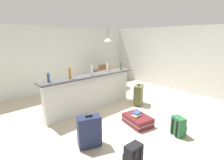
# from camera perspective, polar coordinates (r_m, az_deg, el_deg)

# --- Properties ---
(ground_plane) EXTENTS (13.00, 13.00, 0.05)m
(ground_plane) POSITION_cam_1_polar(r_m,az_deg,el_deg) (5.34, 2.37, -9.25)
(ground_plane) COLOR beige
(wall_back) EXTENTS (6.60, 0.10, 2.50)m
(wall_back) POSITION_cam_1_polar(r_m,az_deg,el_deg) (7.42, -14.64, 7.13)
(wall_back) COLOR silver
(wall_back) RESTS_ON ground_plane
(wall_right) EXTENTS (0.10, 6.00, 2.50)m
(wall_right) POSITION_cam_1_polar(r_m,az_deg,el_deg) (7.58, 17.37, 7.09)
(wall_right) COLOR silver
(wall_right) RESTS_ON ground_plane
(partition_half_wall) EXTENTS (2.80, 0.20, 1.01)m
(partition_half_wall) POSITION_cam_1_polar(r_m,az_deg,el_deg) (5.02, -6.87, -4.44)
(partition_half_wall) COLOR silver
(partition_half_wall) RESTS_ON ground_plane
(bar_countertop) EXTENTS (2.96, 0.40, 0.05)m
(bar_countertop) POSITION_cam_1_polar(r_m,az_deg,el_deg) (4.87, -7.05, 1.46)
(bar_countertop) COLOR #4C4C51
(bar_countertop) RESTS_ON partition_half_wall
(bottle_blue) EXTENTS (0.06, 0.06, 0.21)m
(bottle_blue) POSITION_cam_1_polar(r_m,az_deg,el_deg) (4.30, -20.43, 0.77)
(bottle_blue) COLOR #284C89
(bottle_blue) RESTS_ON bar_countertop
(bottle_amber) EXTENTS (0.06, 0.06, 0.28)m
(bottle_amber) POSITION_cam_1_polar(r_m,az_deg,el_deg) (4.47, -13.89, 2.15)
(bottle_amber) COLOR #9E661E
(bottle_amber) RESTS_ON bar_countertop
(bottle_clear) EXTENTS (0.07, 0.07, 0.26)m
(bottle_clear) POSITION_cam_1_polar(r_m,az_deg,el_deg) (4.82, -6.77, 3.20)
(bottle_clear) COLOR silver
(bottle_clear) RESTS_ON bar_countertop
(bottle_white) EXTENTS (0.06, 0.06, 0.24)m
(bottle_white) POSITION_cam_1_polar(r_m,az_deg,el_deg) (5.27, -1.59, 4.13)
(bottle_white) COLOR silver
(bottle_white) RESTS_ON bar_countertop
(bottle_green) EXTENTS (0.06, 0.06, 0.23)m
(bottle_green) POSITION_cam_1_polar(r_m,az_deg,el_deg) (5.61, 3.05, 4.63)
(bottle_green) COLOR #2D6B38
(bottle_green) RESTS_ON bar_countertop
(dining_table) EXTENTS (1.10, 0.80, 0.74)m
(dining_table) POSITION_cam_1_polar(r_m,az_deg,el_deg) (7.30, -1.24, 2.67)
(dining_table) COLOR #4C331E
(dining_table) RESTS_ON ground_plane
(dining_chair_near_partition) EXTENTS (0.48, 0.48, 0.93)m
(dining_chair_near_partition) POSITION_cam_1_polar(r_m,az_deg,el_deg) (6.88, 1.31, 0.86)
(dining_chair_near_partition) COLOR #9E754C
(dining_chair_near_partition) RESTS_ON ground_plane
(dining_chair_far_side) EXTENTS (0.43, 0.43, 0.93)m
(dining_chair_far_side) POSITION_cam_1_polar(r_m,az_deg,el_deg) (7.69, -3.54, 2.25)
(dining_chair_far_side) COLOR #9E754C
(dining_chair_far_side) RESTS_ON ground_plane
(pendant_lamp) EXTENTS (0.34, 0.34, 0.62)m
(pendant_lamp) POSITION_cam_1_polar(r_m,az_deg,el_deg) (7.25, -1.39, 13.31)
(pendant_lamp) COLOR black
(suitcase_flat_maroon) EXTENTS (0.63, 0.88, 0.22)m
(suitcase_flat_maroon) POSITION_cam_1_polar(r_m,az_deg,el_deg) (4.37, 8.46, -13.00)
(suitcase_flat_maroon) COLOR maroon
(suitcase_flat_maroon) RESTS_ON ground_plane
(suitcase_upright_olive) EXTENTS (0.50, 0.42, 0.67)m
(suitcase_upright_olive) POSITION_cam_1_polar(r_m,az_deg,el_deg) (5.48, 8.80, -4.82)
(suitcase_upright_olive) COLOR #51562D
(suitcase_upright_olive) RESTS_ON ground_plane
(backpack_green) EXTENTS (0.31, 0.33, 0.42)m
(backpack_green) POSITION_cam_1_polar(r_m,az_deg,el_deg) (4.11, 21.25, -14.24)
(backpack_green) COLOR #286B3D
(backpack_green) RESTS_ON ground_plane
(backpack_black) EXTENTS (0.29, 0.26, 0.42)m
(backpack_black) POSITION_cam_1_polar(r_m,az_deg,el_deg) (3.06, 7.00, -24.00)
(backpack_black) COLOR black
(backpack_black) RESTS_ON ground_plane
(suitcase_upright_navy) EXTENTS (0.50, 0.39, 0.67)m
(suitcase_upright_navy) POSITION_cam_1_polar(r_m,az_deg,el_deg) (3.47, -7.58, -16.47)
(suitcase_upright_navy) COLOR #1E284C
(suitcase_upright_navy) RESTS_ON ground_plane
(book_stack) EXTENTS (0.31, 0.22, 0.08)m
(book_stack) POSITION_cam_1_polar(r_m,az_deg,el_deg) (4.31, 8.17, -11.19)
(book_stack) COLOR tan
(book_stack) RESTS_ON suitcase_flat_maroon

